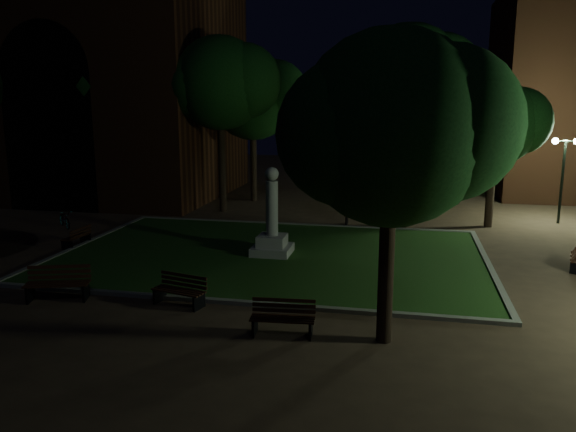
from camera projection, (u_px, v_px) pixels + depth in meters
name	position (u px, v px, depth m)	size (l,w,h in m)	color
ground	(258.00, 272.00, 18.71)	(80.00, 80.00, 0.00)	#4F3A29
lawn	(272.00, 255.00, 20.62)	(15.00, 10.00, 0.08)	#254E19
lawn_kerb	(272.00, 254.00, 20.62)	(15.40, 10.40, 0.12)	slate
monument	(272.00, 230.00, 20.44)	(1.40, 1.40, 3.20)	#A7A39A
building_main	(60.00, 70.00, 33.62)	(20.00, 12.00, 15.00)	#472413
tree_north_wl	(222.00, 83.00, 27.64)	(5.68, 4.64, 8.77)	black
tree_north_er	(411.00, 82.00, 23.84)	(5.97, 4.88, 8.83)	black
tree_ne	(497.00, 124.00, 24.46)	(4.56, 3.72, 6.48)	black
tree_se	(396.00, 129.00, 12.29)	(5.36, 4.38, 7.18)	black
tree_nw	(109.00, 88.00, 29.44)	(5.74, 4.68, 8.62)	black
tree_far_north	(255.00, 97.00, 30.87)	(5.86, 4.78, 8.21)	black
lamppost_nw	(102.00, 150.00, 31.32)	(1.18, 0.28, 4.10)	black
lamppost_ne	(564.00, 163.00, 25.54)	(1.18, 0.28, 3.95)	black
bench_near_left	(180.00, 291.00, 15.61)	(1.62, 0.89, 0.84)	black
bench_near_right	(283.00, 319.00, 13.61)	(1.60, 0.67, 0.86)	black
bench_west_near	(58.00, 284.00, 16.01)	(1.86, 1.11, 0.96)	black
bench_left_side	(77.00, 237.00, 21.90)	(0.53, 1.39, 0.76)	black
bench_far_side	(361.00, 217.00, 25.54)	(1.54, 0.60, 0.83)	black
bicycle	(65.00, 219.00, 25.19)	(0.52, 1.48, 0.78)	black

